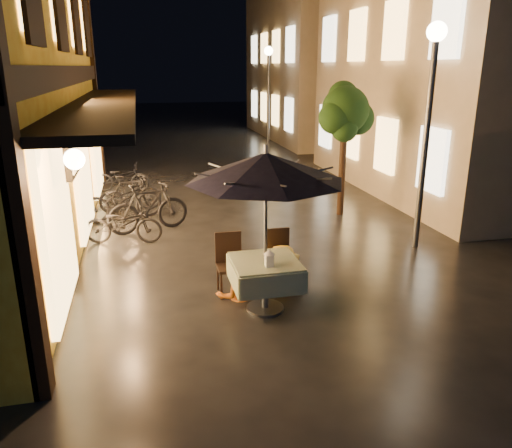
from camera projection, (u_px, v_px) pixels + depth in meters
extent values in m
plane|color=black|center=(304.00, 306.00, 7.54)|extent=(90.00, 90.00, 0.00)
cube|color=black|center=(70.00, 75.00, 9.51)|extent=(0.12, 11.00, 0.35)
cube|color=black|center=(104.00, 104.00, 9.80)|extent=(1.20, 10.50, 0.12)
cube|color=#FFC265|center=(74.00, 10.00, 10.52)|extent=(0.10, 0.90, 1.50)
cube|color=#FFC265|center=(85.00, 20.00, 12.84)|extent=(0.10, 0.90, 1.50)
cube|color=#FFC265|center=(57.00, 224.00, 6.84)|extent=(0.10, 2.20, 2.40)
cube|color=#FFC265|center=(82.00, 173.00, 10.09)|extent=(0.10, 2.20, 2.40)
cube|color=#FFC265|center=(95.00, 147.00, 13.35)|extent=(0.10, 2.20, 2.40)
cube|color=#BAA791|center=(487.00, 74.00, 14.20)|extent=(7.00, 9.00, 6.50)
cube|color=#FFC265|center=(432.00, 160.00, 10.91)|extent=(0.10, 1.00, 1.40)
cube|color=#FFC265|center=(447.00, 23.00, 10.06)|extent=(0.10, 1.00, 1.40)
cube|color=#FFC265|center=(385.00, 145.00, 12.95)|extent=(0.10, 1.00, 1.40)
cube|color=#FFC265|center=(394.00, 30.00, 12.10)|extent=(0.10, 1.00, 1.40)
cube|color=#FFC265|center=(351.00, 135.00, 14.99)|extent=(0.10, 1.00, 1.40)
cube|color=#FFC265|center=(357.00, 35.00, 14.15)|extent=(0.10, 1.00, 1.40)
cube|color=#FFC265|center=(325.00, 126.00, 17.04)|extent=(0.10, 1.00, 1.40)
cube|color=#FFC265|center=(329.00, 39.00, 16.19)|extent=(0.10, 1.00, 1.40)
cube|color=#BAA791|center=(336.00, 65.00, 24.81)|extent=(7.00, 10.00, 7.00)
cube|color=#FFC265|center=(289.00, 115.00, 21.12)|extent=(0.10, 1.00, 1.40)
cube|color=#FFC265|center=(290.00, 45.00, 20.28)|extent=(0.10, 1.00, 1.40)
cube|color=#FFC265|center=(275.00, 110.00, 23.17)|extent=(0.10, 1.00, 1.40)
cube|color=#FFC265|center=(276.00, 47.00, 22.32)|extent=(0.10, 1.00, 1.40)
cube|color=#FFC265|center=(264.00, 107.00, 25.21)|extent=(0.10, 1.00, 1.40)
cube|color=#FFC265|center=(264.00, 48.00, 24.36)|extent=(0.10, 1.00, 1.40)
cube|color=#FFC265|center=(254.00, 104.00, 27.25)|extent=(0.10, 1.00, 1.40)
cube|color=#FFC265|center=(254.00, 50.00, 26.41)|extent=(0.10, 1.00, 1.40)
cylinder|color=black|center=(342.00, 170.00, 11.90)|extent=(0.16, 0.16, 2.20)
sphere|color=black|center=(345.00, 110.00, 11.48)|extent=(1.10, 1.10, 1.10)
sphere|color=black|center=(357.00, 118.00, 11.71)|extent=(0.80, 0.80, 0.80)
sphere|color=black|center=(335.00, 118.00, 11.32)|extent=(0.76, 0.76, 0.76)
sphere|color=black|center=(343.00, 96.00, 11.68)|extent=(0.70, 0.70, 0.70)
sphere|color=black|center=(344.00, 129.00, 11.35)|extent=(0.60, 0.60, 0.60)
cylinder|color=#59595E|center=(425.00, 147.00, 9.44)|extent=(0.12, 0.12, 4.00)
sphere|color=beige|center=(437.00, 32.00, 8.82)|extent=(0.36, 0.36, 0.36)
cylinder|color=#59595E|center=(268.00, 103.00, 20.58)|extent=(0.12, 0.12, 4.00)
sphere|color=beige|center=(269.00, 51.00, 19.96)|extent=(0.36, 0.36, 0.36)
cylinder|color=#59595E|center=(265.00, 287.00, 7.34)|extent=(0.10, 0.10, 0.72)
cylinder|color=#59595E|center=(265.00, 308.00, 7.44)|extent=(0.56, 0.56, 0.04)
cube|color=#284F30|center=(265.00, 262.00, 7.22)|extent=(0.95, 0.95, 0.06)
cube|color=#284F30|center=(296.00, 270.00, 7.37)|extent=(0.04, 0.95, 0.33)
cube|color=#284F30|center=(233.00, 276.00, 7.17)|extent=(0.04, 0.95, 0.33)
cube|color=#284F30|center=(258.00, 261.00, 7.71)|extent=(0.95, 0.04, 0.33)
cube|color=#284F30|center=(274.00, 286.00, 6.83)|extent=(0.95, 0.04, 0.33)
cylinder|color=#59595E|center=(265.00, 236.00, 7.10)|extent=(0.05, 0.05, 2.30)
cone|color=black|center=(266.00, 167.00, 6.80)|extent=(2.23, 2.23, 0.40)
cylinder|color=#59595E|center=(266.00, 149.00, 6.72)|extent=(0.06, 0.06, 0.12)
cube|color=black|center=(231.00, 267.00, 7.83)|extent=(0.42, 0.42, 0.05)
cube|color=black|center=(228.00, 248.00, 7.93)|extent=(0.42, 0.04, 0.55)
cylinder|color=black|center=(221.00, 287.00, 7.70)|extent=(0.04, 0.04, 0.43)
cylinder|color=black|center=(244.00, 284.00, 7.77)|extent=(0.04, 0.04, 0.43)
cylinder|color=black|center=(218.00, 277.00, 8.03)|extent=(0.04, 0.04, 0.43)
cylinder|color=black|center=(240.00, 275.00, 8.11)|extent=(0.04, 0.04, 0.43)
cube|color=black|center=(280.00, 263.00, 8.00)|extent=(0.42, 0.42, 0.05)
cube|color=black|center=(277.00, 244.00, 8.10)|extent=(0.42, 0.04, 0.55)
cylinder|color=black|center=(271.00, 282.00, 7.87)|extent=(0.04, 0.04, 0.43)
cylinder|color=black|center=(293.00, 280.00, 7.95)|extent=(0.04, 0.04, 0.43)
cylinder|color=black|center=(266.00, 273.00, 8.20)|extent=(0.04, 0.04, 0.43)
cylinder|color=black|center=(287.00, 271.00, 8.28)|extent=(0.04, 0.04, 0.43)
cube|color=white|center=(269.00, 260.00, 6.98)|extent=(0.11, 0.11, 0.18)
cube|color=#FFD88C|center=(269.00, 261.00, 6.98)|extent=(0.07, 0.07, 0.12)
cone|color=white|center=(269.00, 252.00, 6.94)|extent=(0.16, 0.16, 0.07)
imported|color=orange|center=(236.00, 256.00, 7.66)|extent=(0.73, 0.60, 1.36)
imported|color=yellow|center=(282.00, 247.00, 7.84)|extent=(1.01, 0.64, 1.49)
imported|color=black|center=(123.00, 224.00, 10.12)|extent=(1.64, 0.83, 0.82)
imported|color=black|center=(148.00, 208.00, 10.80)|extent=(1.87, 1.03, 1.08)
imported|color=black|center=(122.00, 200.00, 11.64)|extent=(1.98, 1.11, 0.98)
imported|color=black|center=(130.00, 193.00, 12.33)|extent=(1.60, 0.75, 0.93)
imported|color=black|center=(122.00, 177.00, 14.36)|extent=(1.60, 0.72, 0.81)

